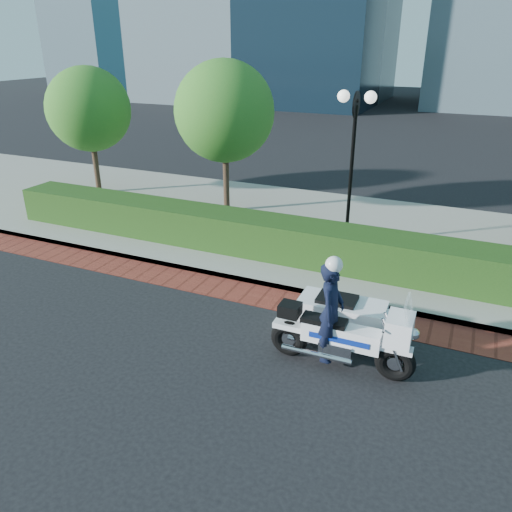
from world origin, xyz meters
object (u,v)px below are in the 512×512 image
at_px(tree_a, 89,109).
at_px(police_motorcycle, 341,320).
at_px(tree_b, 225,112).
at_px(lamppost, 353,145).

distance_m(tree_a, police_motorcycle, 13.23).
bearing_deg(tree_b, tree_a, 180.00).
bearing_deg(tree_b, lamppost, -16.11).
relative_size(lamppost, tree_a, 0.92).
distance_m(lamppost, tree_a, 10.09).
relative_size(tree_a, tree_b, 0.94).
bearing_deg(lamppost, tree_b, 163.89).
bearing_deg(tree_b, police_motorcycle, -48.82).
height_order(tree_a, police_motorcycle, tree_a).
xyz_separation_m(lamppost, tree_b, (-4.50, 1.30, 0.48)).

